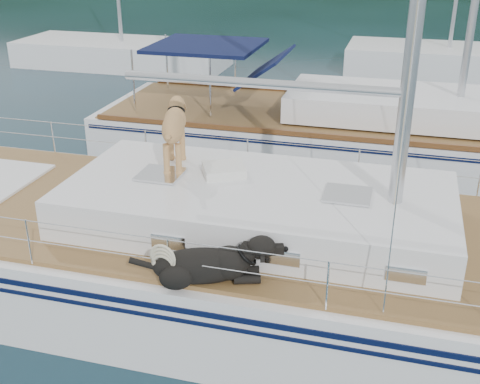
% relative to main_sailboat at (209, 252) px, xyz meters
% --- Properties ---
extents(ground, '(120.00, 120.00, 0.00)m').
position_rel_main_sailboat_xyz_m(ground, '(-0.09, 0.00, -0.68)').
color(ground, black).
rests_on(ground, ground).
extents(main_sailboat, '(12.00, 3.96, 14.01)m').
position_rel_main_sailboat_xyz_m(main_sailboat, '(0.00, 0.00, 0.00)').
color(main_sailboat, white).
rests_on(main_sailboat, ground).
extents(neighbor_sailboat, '(11.00, 3.50, 13.30)m').
position_rel_main_sailboat_xyz_m(neighbor_sailboat, '(1.35, 5.92, -0.05)').
color(neighbor_sailboat, white).
rests_on(neighbor_sailboat, ground).
extents(bg_boat_west, '(8.00, 3.00, 11.65)m').
position_rel_main_sailboat_xyz_m(bg_boat_west, '(-8.09, 14.00, -0.23)').
color(bg_boat_west, white).
rests_on(bg_boat_west, ground).
extents(bg_boat_center, '(7.20, 3.00, 11.65)m').
position_rel_main_sailboat_xyz_m(bg_boat_center, '(3.91, 16.00, -0.23)').
color(bg_boat_center, white).
rests_on(bg_boat_center, ground).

